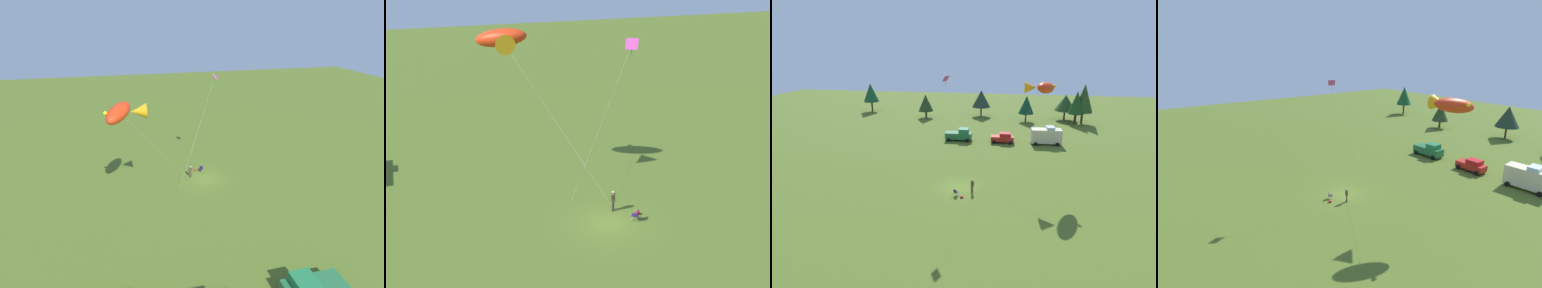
# 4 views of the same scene
# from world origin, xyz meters

# --- Properties ---
(ground_plane) EXTENTS (160.00, 160.00, 0.00)m
(ground_plane) POSITION_xyz_m (0.00, 0.00, 0.00)
(ground_plane) COLOR #4F6521
(person_kite_flyer) EXTENTS (0.53, 0.48, 1.74)m
(person_kite_flyer) POSITION_xyz_m (1.76, -0.89, 1.02)
(person_kite_flyer) COLOR #443332
(person_kite_flyer) RESTS_ON ground
(folding_chair) EXTENTS (0.66, 0.66, 0.82)m
(folding_chair) POSITION_xyz_m (-0.05, -2.14, 0.49)
(folding_chair) COLOR #291544
(folding_chair) RESTS_ON ground
(backpack_on_grass) EXTENTS (0.38, 0.38, 0.22)m
(backpack_on_grass) POSITION_xyz_m (0.74, -2.58, 0.11)
(backpack_on_grass) COLOR red
(backpack_on_grass) RESTS_ON ground
(truck_green_flatbed) EXTENTS (5.05, 2.51, 2.34)m
(truck_green_flatbed) POSITION_xyz_m (-3.36, 19.97, 1.10)
(truck_green_flatbed) COLOR #246639
(truck_green_flatbed) RESTS_ON ground
(car_red_sedan) EXTENTS (4.21, 2.22, 1.89)m
(car_red_sedan) POSITION_xyz_m (4.88, 19.76, 0.95)
(car_red_sedan) COLOR red
(car_red_sedan) RESTS_ON ground
(van_camper_beige) EXTENTS (5.53, 2.89, 3.34)m
(van_camper_beige) POSITION_xyz_m (12.69, 20.09, 1.64)
(van_camper_beige) COLOR beige
(van_camper_beige) RESTS_ON ground
(treeline_distant) EXTENTS (58.36, 10.28, 9.12)m
(treeline_distant) POSITION_xyz_m (4.84, 39.14, 4.76)
(treeline_distant) COLOR #43371E
(treeline_distant) RESTS_ON ground
(kite_large_fish) EXTENTS (10.09, 9.46, 13.09)m
(kite_large_fish) POSITION_xyz_m (9.88, 6.03, 12.08)
(kite_large_fish) COLOR red
(kite_large_fish) RESTS_ON ground
(kite_diamond_rainbow) EXTENTS (5.60, 3.19, 14.06)m
(kite_diamond_rainbow) POSITION_xyz_m (-1.04, -0.65, 13.03)
(kite_diamond_rainbow) COLOR #D03E9D
(kite_diamond_rainbow) RESTS_ON ground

